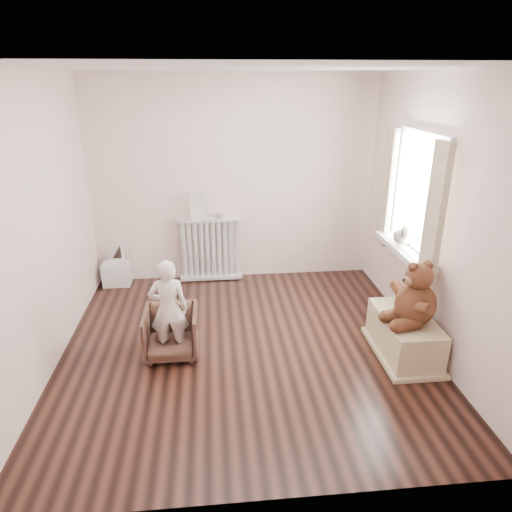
{
  "coord_description": "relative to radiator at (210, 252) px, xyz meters",
  "views": [
    {
      "loc": [
        -0.29,
        -3.93,
        2.53
      ],
      "look_at": [
        0.15,
        0.45,
        0.8
      ],
      "focal_mm": 32.0,
      "sensor_mm": 36.0,
      "label": 1
    }
  ],
  "objects": [
    {
      "name": "floor",
      "position": [
        0.33,
        -1.68,
        -0.39
      ],
      "size": [
        3.6,
        3.6,
        0.01
      ],
      "primitive_type": "cube",
      "color": "black",
      "rests_on": "ground"
    },
    {
      "name": "plush_cat",
      "position": [
        1.99,
        -1.32,
        0.61
      ],
      "size": [
        0.24,
        0.32,
        0.24
      ],
      "primitive_type": null,
      "rotation": [
        0.0,
        0.0,
        0.25
      ],
      "color": "gray",
      "rests_on": "window_sill"
    },
    {
      "name": "radiator",
      "position": [
        0.0,
        0.0,
        0.0
      ],
      "size": [
        0.81,
        0.15,
        0.85
      ],
      "primitive_type": "cube",
      "color": "silver",
      "rests_on": "floor"
    },
    {
      "name": "back_wall",
      "position": [
        0.33,
        0.12,
        0.91
      ],
      "size": [
        3.6,
        0.02,
        2.6
      ],
      "primitive_type": "cube",
      "color": "white",
      "rests_on": "ground"
    },
    {
      "name": "tin_a",
      "position": [
        0.13,
        0.0,
        0.49
      ],
      "size": [
        0.1,
        0.1,
        0.06
      ],
      "primitive_type": "cylinder",
      "color": "#A59E8C",
      "rests_on": "radiator"
    },
    {
      "name": "curtain_left",
      "position": [
        1.98,
        -1.95,
        1.0
      ],
      "size": [
        0.06,
        0.26,
        1.3
      ],
      "primitive_type": "cube",
      "color": "beige",
      "rests_on": "right_wall"
    },
    {
      "name": "armchair",
      "position": [
        -0.39,
        -1.73,
        -0.15
      ],
      "size": [
        0.51,
        0.52,
        0.47
      ],
      "primitive_type": "imported",
      "rotation": [
        0.0,
        0.0,
        -0.0
      ],
      "color": "brown",
      "rests_on": "floor"
    },
    {
      "name": "left_wall",
      "position": [
        -1.47,
        -1.68,
        0.91
      ],
      "size": [
        0.02,
        3.6,
        2.6
      ],
      "primitive_type": "cube",
      "color": "white",
      "rests_on": "ground"
    },
    {
      "name": "toy_vanity",
      "position": [
        -1.22,
        -0.03,
        -0.11
      ],
      "size": [
        0.34,
        0.24,
        0.54
      ],
      "primitive_type": "cube",
      "color": "silver",
      "rests_on": "floor"
    },
    {
      "name": "child",
      "position": [
        -0.39,
        -1.78,
        0.13
      ],
      "size": [
        0.36,
        0.24,
        0.99
      ],
      "primitive_type": "imported",
      "rotation": [
        0.0,
        0.0,
        3.14
      ],
      "color": "white",
      "rests_on": "armchair"
    },
    {
      "name": "teddy_bear",
      "position": [
        1.86,
        -2.07,
        0.28
      ],
      "size": [
        0.56,
        0.47,
        0.61
      ],
      "primitive_type": null,
      "rotation": [
        0.0,
        0.0,
        0.2
      ],
      "color": "#3E1F11",
      "rests_on": "toy_bench"
    },
    {
      "name": "toy_bench",
      "position": [
        1.85,
        -1.95,
        -0.19
      ],
      "size": [
        0.46,
        0.86,
        0.41
      ],
      "primitive_type": "cube",
      "color": "beige",
      "rests_on": "floor"
    },
    {
      "name": "front_wall",
      "position": [
        0.33,
        -3.48,
        0.91
      ],
      "size": [
        3.6,
        0.02,
        2.6
      ],
      "primitive_type": "cube",
      "color": "white",
      "rests_on": "ground"
    },
    {
      "name": "window",
      "position": [
        2.09,
        -1.38,
        1.06
      ],
      "size": [
        0.03,
        0.9,
        1.1
      ],
      "primitive_type": "cube",
      "color": "white",
      "rests_on": "right_wall"
    },
    {
      "name": "right_wall",
      "position": [
        2.13,
        -1.68,
        0.91
      ],
      "size": [
        0.02,
        3.6,
        2.6
      ],
      "primitive_type": "cube",
      "color": "white",
      "rests_on": "ground"
    },
    {
      "name": "paper_doll",
      "position": [
        -0.14,
        0.0,
        0.63
      ],
      "size": [
        0.2,
        0.02,
        0.33
      ],
      "primitive_type": "cube",
      "color": "beige",
      "rests_on": "radiator"
    },
    {
      "name": "ceiling",
      "position": [
        0.33,
        -1.68,
        2.21
      ],
      "size": [
        3.6,
        3.6,
        0.01
      ],
      "primitive_type": "cube",
      "color": "white",
      "rests_on": "ground"
    },
    {
      "name": "curtain_right",
      "position": [
        1.98,
        -0.81,
        1.0
      ],
      "size": [
        0.06,
        0.26,
        1.3
      ],
      "primitive_type": "cube",
      "color": "beige",
      "rests_on": "right_wall"
    },
    {
      "name": "window_sill",
      "position": [
        2.0,
        -1.38,
        0.48
      ],
      "size": [
        0.22,
        1.1,
        0.06
      ],
      "primitive_type": "cube",
      "color": "silver",
      "rests_on": "right_wall"
    }
  ]
}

